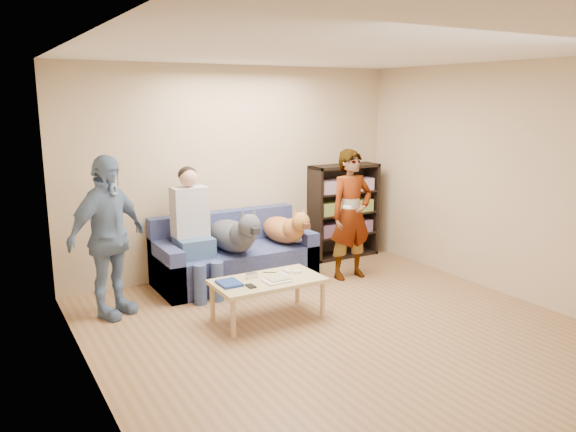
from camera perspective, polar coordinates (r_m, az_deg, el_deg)
ground at (r=5.41m, az=6.54°, el=-12.21°), size 5.00×5.00×0.00m
ceiling at (r=4.95m, az=7.28°, el=16.40°), size 5.00×5.00×0.00m
wall_back at (r=7.15m, az=-5.25°, el=4.62°), size 4.50×0.00×4.50m
wall_left at (r=4.11m, az=-19.11°, el=-1.50°), size 0.00×5.00×5.00m
wall_right at (r=6.61m, az=22.71°, el=3.13°), size 0.00×5.00×5.00m
blanket at (r=7.05m, az=1.23°, el=-2.13°), size 0.38×0.32×0.13m
person_standing_right at (r=6.92m, az=6.43°, el=0.14°), size 0.59×0.39×1.60m
person_standing_left at (r=5.93m, az=-17.84°, el=-2.05°), size 1.04×0.85×1.66m
held_controller at (r=6.62m, az=6.09°, el=0.92°), size 0.07×0.11×0.03m
notebook_blue at (r=5.54m, az=-6.00°, el=-6.80°), size 0.20×0.26×0.03m
papers at (r=5.61m, az=-1.14°, el=-6.57°), size 0.26×0.20×0.02m
magazine at (r=5.63m, az=-0.97°, el=-6.33°), size 0.22×0.17×0.01m
camera_silver at (r=5.71m, az=-3.72°, el=-6.05°), size 0.11×0.06×0.05m
controller_a at (r=5.88m, az=-0.12°, el=-5.61°), size 0.04×0.13×0.03m
controller_b at (r=5.85m, az=0.96°, el=-5.69°), size 0.09×0.06×0.03m
headphone_cup_a at (r=5.74m, az=-0.21°, el=-6.09°), size 0.07×0.07×0.02m
headphone_cup_b at (r=5.81m, az=-0.61°, el=-5.87°), size 0.07×0.07×0.02m
pen_orange at (r=5.53m, az=-1.47°, el=-6.89°), size 0.13×0.06×0.01m
pen_black at (r=5.87m, az=-1.87°, el=-5.74°), size 0.13×0.08×0.01m
wallet at (r=5.46m, az=-3.81°, el=-7.12°), size 0.07×0.12×0.02m
sofa at (r=6.90m, az=-5.55°, el=-4.32°), size 1.90×0.85×0.82m
person_seated at (r=6.46m, az=-9.59°, el=-1.05°), size 0.40×0.73×1.47m
dog_gray at (r=6.60m, az=-5.45°, el=-1.87°), size 0.41×1.25×0.60m
dog_tan at (r=6.97m, az=-0.27°, el=-1.30°), size 0.36×1.14×0.52m
coffee_table at (r=5.68m, az=-2.07°, el=-6.88°), size 1.10×0.60×0.42m
bookshelf at (r=7.88m, az=5.63°, el=0.72°), size 1.00×0.34×1.30m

